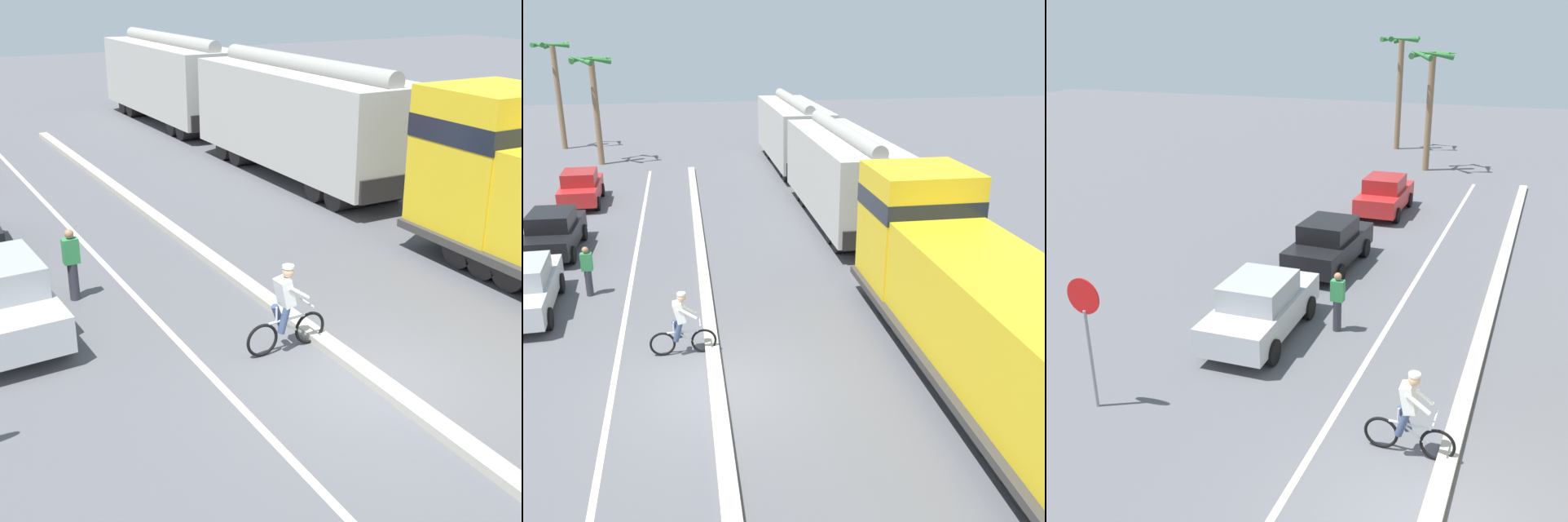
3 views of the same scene
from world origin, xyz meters
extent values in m
plane|color=#56565B|center=(0.00, 0.00, 0.00)|extent=(120.00, 120.00, 0.00)
cube|color=#B2AD9E|center=(0.00, 6.00, 0.08)|extent=(0.36, 36.00, 0.16)
cube|color=silver|center=(-2.40, 6.00, 0.00)|extent=(0.14, 36.00, 0.01)
cube|color=gold|center=(6.17, 3.75, 2.45)|extent=(2.80, 2.80, 3.50)
cube|color=black|center=(6.17, 3.75, 3.24)|extent=(2.83, 2.83, 0.56)
cylinder|color=black|center=(6.17, 3.34, 0.50)|extent=(2.40, 1.00, 1.00)
cylinder|color=black|center=(6.17, 2.54, 0.50)|extent=(2.40, 1.00, 1.00)
cube|color=#B0AEA6|center=(6.17, 12.35, 2.15)|extent=(2.90, 10.40, 3.10)
cylinder|color=gray|center=(6.17, 12.35, 3.88)|extent=(0.60, 9.88, 0.60)
cube|color=black|center=(6.17, 17.60, 0.95)|extent=(2.61, 0.10, 0.70)
cube|color=black|center=(6.17, 7.10, 0.95)|extent=(2.61, 0.10, 0.70)
cylinder|color=black|center=(6.17, 16.12, 0.45)|extent=(2.46, 0.90, 0.90)
cylinder|color=black|center=(6.17, 15.02, 0.45)|extent=(2.46, 0.90, 0.90)
cylinder|color=black|center=(6.17, 9.68, 0.45)|extent=(2.46, 0.90, 0.90)
cylinder|color=black|center=(6.17, 8.58, 0.45)|extent=(2.46, 0.90, 0.90)
cube|color=#B1AFA7|center=(6.17, 23.95, 2.15)|extent=(2.90, 10.40, 3.10)
cylinder|color=gray|center=(6.17, 23.95, 3.88)|extent=(0.60, 9.88, 0.60)
cube|color=black|center=(6.17, 29.20, 0.95)|extent=(2.61, 0.10, 0.70)
cube|color=black|center=(6.17, 18.70, 0.95)|extent=(2.61, 0.10, 0.70)
cylinder|color=black|center=(6.17, 27.72, 0.45)|extent=(2.46, 0.90, 0.90)
cylinder|color=black|center=(6.17, 26.62, 0.45)|extent=(2.46, 0.90, 0.90)
cylinder|color=black|center=(6.17, 21.28, 0.45)|extent=(2.46, 0.90, 0.90)
cylinder|color=black|center=(6.17, 20.18, 0.45)|extent=(2.46, 0.90, 0.90)
cylinder|color=black|center=(-4.55, 6.40, 0.32)|extent=(0.25, 0.65, 0.64)
cylinder|color=black|center=(-4.43, 3.79, 0.32)|extent=(0.25, 0.65, 0.64)
cylinder|color=black|center=(-4.58, 9.03, 0.32)|extent=(0.23, 0.64, 0.64)
torus|color=black|center=(-0.20, 1.79, 0.33)|extent=(0.66, 0.07, 0.66)
torus|color=black|center=(-1.25, 1.77, 0.33)|extent=(0.66, 0.07, 0.66)
cylinder|color=silver|center=(-0.73, 1.78, 0.63)|extent=(0.79, 0.06, 0.05)
cylinder|color=silver|center=(-0.63, 1.78, 0.45)|extent=(0.48, 0.06, 0.36)
cylinder|color=silver|center=(-0.95, 1.78, 0.78)|extent=(0.04, 0.04, 0.30)
cylinder|color=silver|center=(-0.28, 1.79, 0.88)|extent=(0.04, 0.48, 0.04)
cylinder|color=#38476B|center=(-0.85, 1.88, 0.68)|extent=(0.30, 0.14, 0.52)
cylinder|color=#38476B|center=(-0.84, 1.68, 0.68)|extent=(0.27, 0.14, 0.52)
cube|color=white|center=(-0.78, 1.78, 1.20)|extent=(0.33, 0.34, 0.57)
sphere|color=tan|center=(-0.71, 1.78, 1.59)|extent=(0.22, 0.22, 0.22)
cylinder|color=white|center=(-0.71, 1.78, 1.69)|extent=(0.22, 0.22, 0.05)
cylinder|color=white|center=(-0.58, 1.94, 1.20)|extent=(0.46, 0.10, 0.36)
cylinder|color=white|center=(-0.57, 1.62, 1.20)|extent=(0.46, 0.10, 0.36)
cylinder|color=#33333D|center=(-3.59, 6.01, 0.42)|extent=(0.22, 0.22, 0.85)
cube|color=#338C4C|center=(-3.59, 6.01, 1.13)|extent=(0.34, 0.22, 0.56)
sphere|color=#9E7051|center=(-3.59, 6.01, 1.52)|extent=(0.20, 0.20, 0.20)
camera|label=1|loc=(-7.09, -8.67, 6.60)|focal=50.00mm
camera|label=2|loc=(-0.47, -12.35, 7.87)|focal=42.00mm
camera|label=3|loc=(1.00, -7.58, 7.35)|focal=42.00mm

